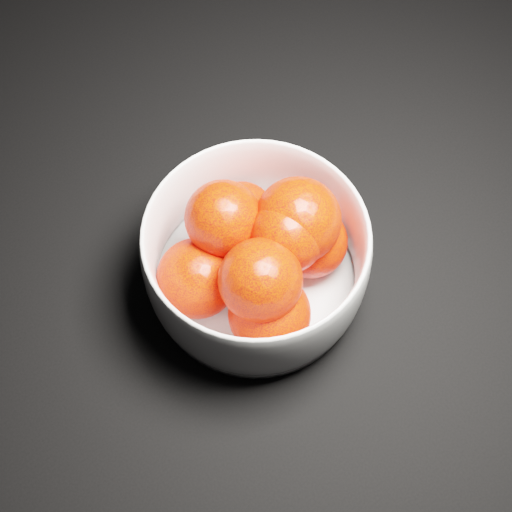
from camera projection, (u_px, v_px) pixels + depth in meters
bowl at (256, 259)px, 0.61m from camera, size 0.19×0.19×0.09m
orange_pile at (261, 253)px, 0.60m from camera, size 0.17×0.16×0.11m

